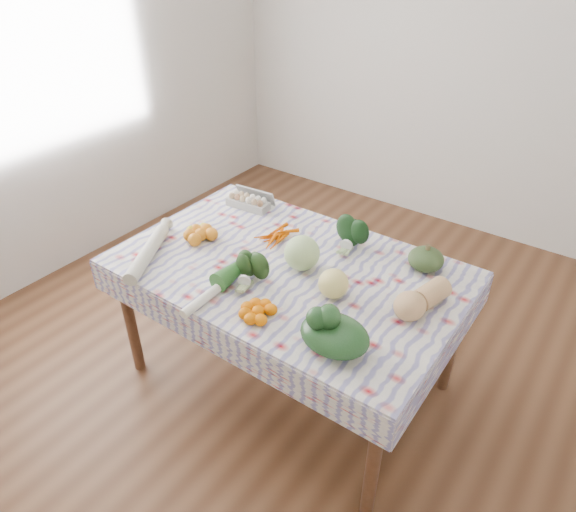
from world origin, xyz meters
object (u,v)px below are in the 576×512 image
object	(u,v)px
dining_table	(288,280)
butternut_squash	(422,297)
kabocha_squash	(426,259)
cabbage	(302,253)
grapefruit	(333,284)
egg_carton	(248,202)

from	to	relation	value
dining_table	butternut_squash	distance (m)	0.68
dining_table	butternut_squash	size ratio (longest dim) A/B	5.47
kabocha_squash	cabbage	size ratio (longest dim) A/B	1.00
dining_table	grapefruit	xyz separation A→B (m)	(0.30, -0.07, 0.15)
dining_table	butternut_squash	xyz separation A→B (m)	(0.66, 0.06, 0.15)
kabocha_squash	butternut_squash	size ratio (longest dim) A/B	0.58
cabbage	grapefruit	size ratio (longest dim) A/B	1.26
dining_table	egg_carton	bearing A→B (deg)	146.86
cabbage	grapefruit	distance (m)	0.26
cabbage	egg_carton	bearing A→B (deg)	151.56
dining_table	kabocha_squash	distance (m)	0.67
egg_carton	cabbage	xyz separation A→B (m)	(0.60, -0.33, 0.05)
dining_table	cabbage	xyz separation A→B (m)	(0.06, 0.03, 0.17)
kabocha_squash	cabbage	bearing A→B (deg)	-144.98
egg_carton	butternut_squash	xyz separation A→B (m)	(1.20, -0.29, 0.03)
cabbage	butternut_squash	world-z (taller)	cabbage
dining_table	kabocha_squash	xyz separation A→B (m)	(0.55, 0.37, 0.14)
dining_table	butternut_squash	bearing A→B (deg)	5.52
dining_table	grapefruit	distance (m)	0.34
egg_carton	cabbage	distance (m)	0.69
kabocha_squash	butternut_squash	distance (m)	0.32
cabbage	grapefruit	bearing A→B (deg)	-22.84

